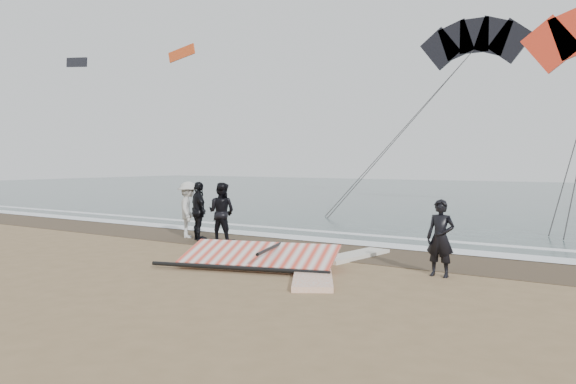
# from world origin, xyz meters

# --- Properties ---
(ground) EXTENTS (120.00, 120.00, 0.00)m
(ground) POSITION_xyz_m (0.00, 0.00, 0.00)
(ground) COLOR #8C704C
(ground) RESTS_ON ground
(sea) EXTENTS (120.00, 54.00, 0.02)m
(sea) POSITION_xyz_m (0.00, 33.00, 0.01)
(sea) COLOR #233838
(sea) RESTS_ON ground
(wet_sand) EXTENTS (120.00, 2.80, 0.01)m
(wet_sand) POSITION_xyz_m (0.00, 4.50, 0.01)
(wet_sand) COLOR #4C3D2B
(wet_sand) RESTS_ON ground
(foam_near) EXTENTS (120.00, 0.90, 0.01)m
(foam_near) POSITION_xyz_m (0.00, 5.90, 0.03)
(foam_near) COLOR white
(foam_near) RESTS_ON sea
(foam_far) EXTENTS (120.00, 0.45, 0.01)m
(foam_far) POSITION_xyz_m (0.00, 7.60, 0.03)
(foam_far) COLOR white
(foam_far) RESTS_ON sea
(man_main) EXTENTS (0.60, 0.41, 1.58)m
(man_main) POSITION_xyz_m (3.25, 2.67, 0.79)
(man_main) COLOR black
(man_main) RESTS_ON ground
(board_white) EXTENTS (2.02, 2.72, 0.11)m
(board_white) POSITION_xyz_m (1.13, 1.15, 0.05)
(board_white) COLOR white
(board_white) RESTS_ON ground
(board_cream) EXTENTS (0.94, 2.35, 0.10)m
(board_cream) POSITION_xyz_m (0.77, 3.76, 0.05)
(board_cream) COLOR beige
(board_cream) RESTS_ON ground
(trio_cluster) EXTENTS (2.48, 1.38, 1.75)m
(trio_cluster) POSITION_xyz_m (-4.47, 4.07, 0.87)
(trio_cluster) COLOR black
(trio_cluster) RESTS_ON ground
(sail_rig) EXTENTS (3.84, 2.61, 0.49)m
(sail_rig) POSITION_xyz_m (-0.50, 1.59, 0.19)
(sail_rig) COLOR black
(sail_rig) RESTS_ON ground
(kite_dark) EXTENTS (7.27, 7.15, 16.76)m
(kite_dark) POSITION_xyz_m (-2.21, 25.33, 9.16)
(kite_dark) COLOR black
(kite_dark) RESTS_ON ground
(distant_kites) EXTENTS (14.91, 2.12, 1.42)m
(distant_kites) POSITION_xyz_m (-34.02, 27.00, 11.85)
(distant_kites) COLOR #DB4819
(distant_kites) RESTS_ON ground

